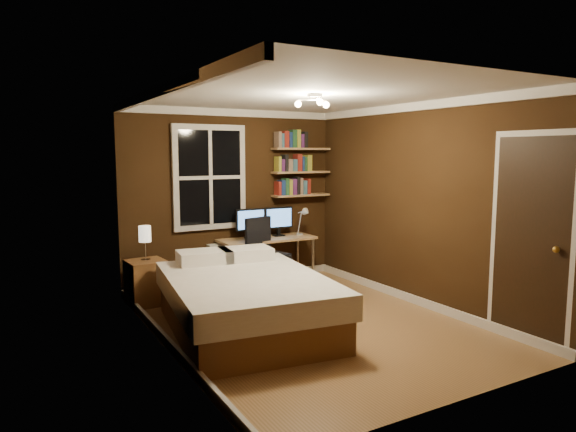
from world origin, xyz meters
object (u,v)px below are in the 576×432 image
bed (245,301)px  monitor_left (251,224)px  radiator (222,265)px  nightstand (146,282)px  bedside_lamp (145,243)px  desk_lamp (302,221)px  desk (267,242)px  monitor_right (279,222)px  office_chair (266,264)px

bed → monitor_left: (0.88, 1.72, 0.57)m
radiator → nightstand: bearing=-162.8°
bedside_lamp → radiator: 1.30m
radiator → desk_lamp: 1.34m
bedside_lamp → desk: (1.79, 0.19, -0.17)m
desk → monitor_right: monitor_right is taller
radiator → monitor_left: bearing=-14.2°
nightstand → desk_lamp: 2.43m
nightstand → desk: desk is taller
nightstand → radiator: (1.16, 0.36, 0.03)m
bed → desk_lamp: size_ratio=5.37×
radiator → monitor_left: 0.71m
nightstand → bed: bearing=-69.6°
nightstand → desk: (1.79, 0.19, 0.33)m
bed → nightstand: bed is taller
monitor_left → office_chair: bearing=-90.1°
desk_lamp → nightstand: bearing=-177.3°
radiator → office_chair: size_ratio=0.60×
desk → monitor_left: size_ratio=3.12×
monitor_right → office_chair: monitor_right is taller
monitor_left → desk_lamp: bearing=-10.5°
nightstand → bedside_lamp: bearing=0.0°
desk → desk_lamp: bearing=-7.7°
nightstand → bedside_lamp: (0.00, 0.00, 0.50)m
monitor_right → nightstand: bearing=-172.8°
desk_lamp → office_chair: 0.98m
radiator → monitor_right: 1.04m
radiator → office_chair: (0.41, -0.57, 0.08)m
monitor_left → monitor_right: bearing=0.0°
monitor_left → monitor_right: same height
bed → desk: size_ratio=1.68×
desk → bed: bearing=-124.0°
bedside_lamp → office_chair: bearing=-7.9°
bedside_lamp → monitor_left: monitor_left is taller
monitor_right → radiator: bearing=173.2°
radiator → desk_lamp: bearing=-11.8°
nightstand → monitor_right: monitor_right is taller
desk → nightstand: bearing=-174.1°
bedside_lamp → radiator: size_ratio=0.71×
desk → office_chair: office_chair is taller
desk → monitor_left: (-0.23, 0.07, 0.28)m
bedside_lamp → radiator: bearing=17.2°
radiator → monitor_left: (0.41, -0.10, 0.58)m
bed → radiator: bearing=82.8°
bedside_lamp → monitor_left: (1.57, 0.26, 0.11)m
bed → monitor_left: size_ratio=5.22×
monitor_left → bedside_lamp: bearing=-170.7°
bedside_lamp → monitor_right: size_ratio=0.96×
desk → monitor_left: monitor_left is taller
bed → office_chair: (0.88, 1.25, 0.07)m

